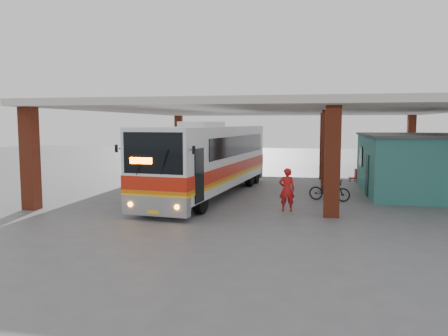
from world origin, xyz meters
The scene contains 8 objects.
ground centered at (0.00, 0.00, 0.00)m, with size 90.00×90.00×0.00m, color #515154.
brick_columns centered at (1.43, 5.00, 2.17)m, with size 20.10×21.60×4.35m.
canopy_roof centered at (0.50, 6.50, 4.50)m, with size 21.00×23.00×0.30m, color beige.
shop_building centered at (7.49, 4.00, 1.56)m, with size 5.20×8.20×3.11m.
coach_bus centered at (-2.86, 1.03, 1.86)m, with size 4.01×13.04×3.74m.
motorcycle centered at (3.06, 0.62, 0.51)m, with size 0.67×1.93×1.01m, color black.
pedestrian centered at (1.22, -2.26, 0.91)m, with size 0.66×0.44×1.82m, color red.
red_chair centered at (4.84, 7.96, 0.38)m, with size 0.49×0.49×0.82m.
Camera 1 is at (2.23, -20.42, 3.65)m, focal length 35.00 mm.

